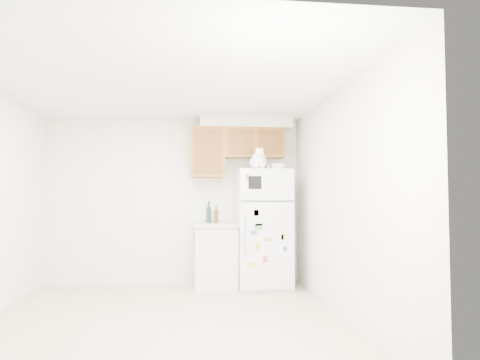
{
  "coord_description": "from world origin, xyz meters",
  "views": [
    {
      "loc": [
        0.27,
        -4.57,
        1.24
      ],
      "look_at": [
        0.96,
        1.55,
        1.55
      ],
      "focal_mm": 32.0,
      "sensor_mm": 36.0,
      "label": 1
    }
  ],
  "objects": [
    {
      "name": "ground_plane",
      "position": [
        0.0,
        0.0,
        -0.01
      ],
      "size": [
        3.8,
        4.0,
        0.01
      ],
      "primitive_type": "cube",
      "color": "beige"
    },
    {
      "name": "storage_box_back",
      "position": [
        1.53,
        1.63,
        1.75
      ],
      "size": [
        0.22,
        0.19,
        0.1
      ],
      "primitive_type": "cube",
      "rotation": [
        0.0,
        0.0,
        0.44
      ],
      "color": "white",
      "rests_on": "refrigerator"
    },
    {
      "name": "cat",
      "position": [
        1.2,
        1.39,
        1.81
      ],
      "size": [
        0.3,
        0.44,
        0.31
      ],
      "color": "white",
      "rests_on": "refrigerator"
    },
    {
      "name": "refrigerator",
      "position": [
        1.31,
        1.61,
        0.85
      ],
      "size": [
        0.76,
        0.78,
        1.7
      ],
      "color": "white",
      "rests_on": "ground_plane"
    },
    {
      "name": "room_shell",
      "position": [
        0.12,
        0.24,
        1.67
      ],
      "size": [
        3.84,
        4.04,
        2.52
      ],
      "color": "white",
      "rests_on": "ground_plane"
    },
    {
      "name": "base_counter",
      "position": [
        0.62,
        1.68,
        0.46
      ],
      "size": [
        0.64,
        0.64,
        0.92
      ],
      "color": "white",
      "rests_on": "ground_plane"
    },
    {
      "name": "bottle_amber",
      "position": [
        0.63,
        1.78,
        1.05
      ],
      "size": [
        0.06,
        0.06,
        0.27
      ],
      "primitive_type": null,
      "color": "#593814",
      "rests_on": "base_counter"
    },
    {
      "name": "storage_box_front",
      "position": [
        1.51,
        1.57,
        1.74
      ],
      "size": [
        0.17,
        0.14,
        0.09
      ],
      "primitive_type": "cube",
      "rotation": [
        0.0,
        0.0,
        -0.18
      ],
      "color": "white",
      "rests_on": "refrigerator"
    },
    {
      "name": "bottle_green",
      "position": [
        0.52,
        1.87,
        1.08
      ],
      "size": [
        0.08,
        0.08,
        0.32
      ],
      "primitive_type": null,
      "color": "#19381E",
      "rests_on": "base_counter"
    }
  ]
}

